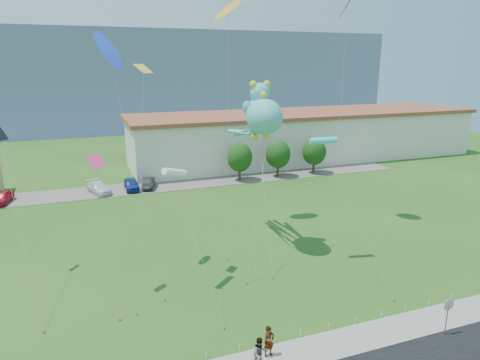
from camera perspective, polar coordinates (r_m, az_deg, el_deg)
name	(u,v)px	position (r m, az deg, el deg)	size (l,w,h in m)	color
ground	(277,328)	(28.84, 4.90, -19.09)	(160.00, 160.00, 0.00)	#225217
sidewalk	(297,354)	(26.83, 7.58, -22.04)	(80.00, 2.50, 0.10)	gray
parking_strip	(169,185)	(59.62, -9.45, -0.68)	(70.00, 6.00, 0.06)	#59544C
hill_ridge	(114,75)	(141.84, -16.50, 13.22)	(160.00, 50.00, 25.00)	slate
warehouse	(306,135)	(75.83, 8.76, 5.95)	(61.00, 15.00, 8.20)	beige
stop_sign	(448,308)	(29.99, 26.01, -15.08)	(0.80, 0.07, 2.50)	slate
rope_fence	(286,337)	(27.74, 6.12, -20.06)	(26.05, 0.05, 0.50)	white
tree_near	(240,157)	(60.44, -0.05, 3.04)	(3.60, 3.60, 5.47)	#3F2B19
tree_mid	(278,154)	(62.72, 5.11, 3.43)	(3.60, 3.60, 5.47)	#3F2B19
tree_far	(314,151)	(65.47, 9.87, 3.77)	(3.60, 3.60, 5.47)	#3F2B19
pedestrian_left	(269,341)	(25.97, 3.87, -20.66)	(0.68, 0.45, 1.86)	gray
pedestrian_right	(260,353)	(25.11, 2.69, -22.08)	(0.90, 0.71, 1.86)	gray
parked_car_red	(2,197)	(58.42, -29.16, -2.04)	(1.70, 4.22, 1.44)	red
parked_car_white	(99,187)	(58.04, -18.30, -0.95)	(1.98, 4.87, 1.41)	silver
parked_car_blue	(132,184)	(58.25, -14.25, -0.53)	(1.78, 4.43, 1.51)	navy
parked_car_black	(149,183)	(58.49, -12.10, -0.43)	(1.40, 4.01, 1.32)	black
octopus_kite	(259,123)	(36.89, 2.56, 7.62)	(5.09, 11.70, 13.46)	teal
teddy_bear_kite	(260,109)	(37.15, 2.67, 9.45)	(3.18, 7.76, 14.85)	teal
small_kite_black	(4,156)	(35.58, -29.00, 2.83)	(3.19, 10.52, 11.59)	black
small_kite_white	(175,174)	(30.45, -8.65, 0.86)	(1.73, 7.76, 9.27)	white
small_kite_orange	(228,16)	(43.27, -1.65, 21.06)	(4.26, 10.09, 21.89)	orange
small_kite_cyan	(324,142)	(34.87, 11.14, 5.03)	(1.85, 9.14, 10.74)	#30D7DB
small_kite_purple	(347,10)	(44.42, 14.09, 21.09)	(4.97, 6.78, 22.36)	purple
small_kite_blue	(110,56)	(33.89, -16.96, 15.53)	(3.00, 7.66, 17.87)	blue
small_kite_pink	(99,177)	(30.44, -18.31, 0.32)	(1.29, 4.95, 10.26)	#FC387D
small_kite_yellow	(142,100)	(31.12, -12.88, 10.30)	(2.81, 6.23, 16.32)	gold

